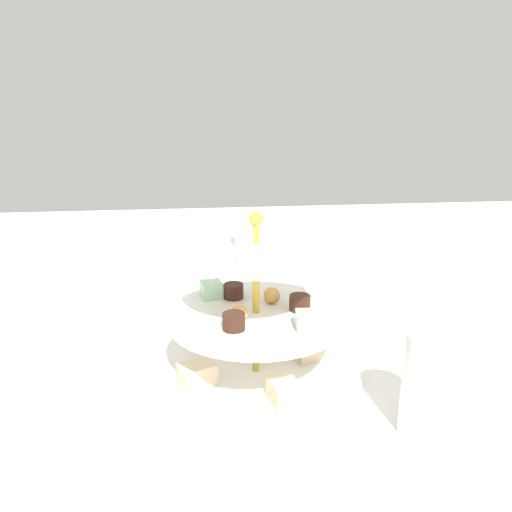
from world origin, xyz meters
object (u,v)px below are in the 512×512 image
Objects in this scene: teacup_with_saucer at (286,297)px; butter_knife_right at (399,330)px; water_glass_tall_right at (431,385)px; tiered_serving_stand at (256,329)px; water_glass_short_left at (216,294)px.

teacup_with_saucer is 0.53× the size of butter_knife_right.
water_glass_tall_right reaches higher than teacup_with_saucer.
tiered_serving_stand is at bearing 51.56° from water_glass_tall_right.
butter_knife_right is (0.12, -0.27, -0.07)m from tiered_serving_stand.
teacup_with_saucer is (0.24, -0.09, -0.05)m from tiered_serving_stand.
tiered_serving_stand is 3.39× the size of teacup_with_saucer.
tiered_serving_stand is 2.35× the size of water_glass_tall_right.
tiered_serving_stand is at bearing -168.38° from water_glass_short_left.
teacup_with_saucer is at bearing 15.12° from water_glass_tall_right.
water_glass_short_left is at bearing 11.62° from tiered_serving_stand.
butter_knife_right is (-0.12, -0.18, -0.02)m from teacup_with_saucer.
butter_knife_right is at bearing -123.14° from teacup_with_saucer.
butter_knife_right is (-0.12, -0.32, -0.04)m from water_glass_short_left.
teacup_with_saucer reaches higher than butter_knife_right.
water_glass_short_left is at bearing 91.08° from teacup_with_saucer.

